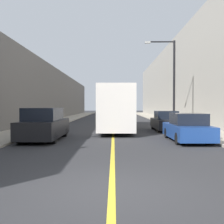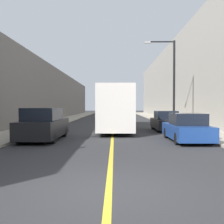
{
  "view_description": "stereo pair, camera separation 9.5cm",
  "coord_description": "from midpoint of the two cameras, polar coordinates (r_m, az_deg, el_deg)",
  "views": [
    {
      "loc": [
        0.04,
        -5.96,
        1.95
      ],
      "look_at": [
        -0.13,
        19.5,
        1.34
      ],
      "focal_mm": 42.0,
      "sensor_mm": 36.0,
      "label": 1
    },
    {
      "loc": [
        0.14,
        -5.95,
        1.95
      ],
      "look_at": [
        -0.13,
        19.5,
        1.34
      ],
      "focal_mm": 42.0,
      "sensor_mm": 36.0,
      "label": 2
    }
  ],
  "objects": [
    {
      "name": "ground_plane",
      "position": [
        6.27,
        -0.26,
        -16.73
      ],
      "size": [
        200.0,
        200.0,
        0.0
      ],
      "primitive_type": "plane",
      "color": "#2D2D30"
    },
    {
      "name": "sidewalk_left",
      "position": [
        36.62,
        -9.9,
        -1.61
      ],
      "size": [
        2.89,
        72.0,
        0.12
      ],
      "primitive_type": "cube",
      "color": "#A89E8C",
      "rests_on": "ground"
    },
    {
      "name": "sidewalk_right",
      "position": [
        36.59,
        10.83,
        -1.61
      ],
      "size": [
        2.89,
        72.0,
        0.12
      ],
      "primitive_type": "cube",
      "color": "#A89E8C",
      "rests_on": "ground"
    },
    {
      "name": "building_row_left",
      "position": [
        37.39,
        -15.13,
        3.89
      ],
      "size": [
        4.0,
        72.0,
        7.24
      ],
      "primitive_type": "cube",
      "color": "#66605B",
      "rests_on": "ground"
    },
    {
      "name": "building_row_right",
      "position": [
        37.47,
        16.1,
        6.73
      ],
      "size": [
        4.0,
        72.0,
        10.97
      ],
      "primitive_type": "cube",
      "color": "gray",
      "rests_on": "ground"
    },
    {
      "name": "road_center_line",
      "position": [
        36.01,
        0.46,
        -1.72
      ],
      "size": [
        0.16,
        72.0,
        0.01
      ],
      "primitive_type": "cube",
      "color": "gold",
      "rests_on": "ground"
    },
    {
      "name": "bus",
      "position": [
        21.87,
        0.85,
        0.93
      ],
      "size": [
        2.44,
        12.43,
        3.33
      ],
      "color": "silver",
      "rests_on": "ground"
    },
    {
      "name": "parked_suv_left",
      "position": [
        15.4,
        -14.49,
        -2.76
      ],
      "size": [
        1.97,
        4.94,
        1.83
      ],
      "color": "black",
      "rests_on": "ground"
    },
    {
      "name": "car_right_near",
      "position": [
        14.92,
        16.11,
        -3.51
      ],
      "size": [
        1.86,
        4.41,
        1.54
      ],
      "color": "navy",
      "rests_on": "ground"
    },
    {
      "name": "car_right_mid",
      "position": [
        20.79,
        11.67,
        -2.11
      ],
      "size": [
        1.76,
        4.33,
        1.55
      ],
      "color": "black",
      "rests_on": "ground"
    },
    {
      "name": "street_lamp_right",
      "position": [
        24.15,
        12.91,
        7.36
      ],
      "size": [
        2.73,
        0.24,
        7.63
      ],
      "color": "black",
      "rests_on": "sidewalk_right"
    }
  ]
}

